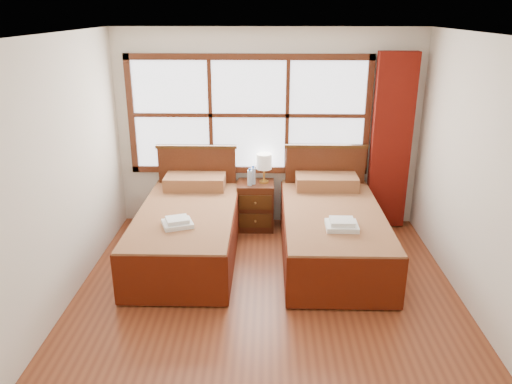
{
  "coord_description": "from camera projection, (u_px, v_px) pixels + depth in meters",
  "views": [
    {
      "loc": [
        -0.0,
        -4.22,
        2.81
      ],
      "look_at": [
        -0.12,
        0.7,
        0.99
      ],
      "focal_mm": 35.0,
      "sensor_mm": 36.0,
      "label": 1
    }
  ],
  "objects": [
    {
      "name": "floor",
      "position": [
        266.0,
        310.0,
        4.94
      ],
      "size": [
        4.5,
        4.5,
        0.0
      ],
      "primitive_type": "plane",
      "color": "brown",
      "rests_on": "ground"
    },
    {
      "name": "ceiling",
      "position": [
        269.0,
        36.0,
        4.03
      ],
      "size": [
        4.5,
        4.5,
        0.0
      ],
      "primitive_type": "plane",
      "rotation": [
        3.14,
        0.0,
        0.0
      ],
      "color": "white",
      "rests_on": "wall_back"
    },
    {
      "name": "wall_back",
      "position": [
        268.0,
        130.0,
        6.59
      ],
      "size": [
        4.0,
        0.0,
        4.0
      ],
      "primitive_type": "plane",
      "rotation": [
        1.57,
        0.0,
        0.0
      ],
      "color": "silver",
      "rests_on": "floor"
    },
    {
      "name": "wall_left",
      "position": [
        48.0,
        185.0,
        4.53
      ],
      "size": [
        0.0,
        4.5,
        4.5
      ],
      "primitive_type": "plane",
      "rotation": [
        1.57,
        0.0,
        1.57
      ],
      "color": "silver",
      "rests_on": "floor"
    },
    {
      "name": "wall_right",
      "position": [
        492.0,
        189.0,
        4.44
      ],
      "size": [
        0.0,
        4.5,
        4.5
      ],
      "primitive_type": "plane",
      "rotation": [
        1.57,
        0.0,
        -1.57
      ],
      "color": "silver",
      "rests_on": "floor"
    },
    {
      "name": "window",
      "position": [
        249.0,
        115.0,
        6.5
      ],
      "size": [
        3.16,
        0.06,
        1.56
      ],
      "color": "white",
      "rests_on": "wall_back"
    },
    {
      "name": "curtain",
      "position": [
        391.0,
        143.0,
        6.47
      ],
      "size": [
        0.5,
        0.16,
        2.3
      ],
      "primitive_type": "cube",
      "color": "maroon",
      "rests_on": "wall_back"
    },
    {
      "name": "bed_left",
      "position": [
        188.0,
        228.0,
        5.96
      ],
      "size": [
        1.14,
        2.21,
        1.11
      ],
      "color": "#44260E",
      "rests_on": "floor"
    },
    {
      "name": "bed_right",
      "position": [
        332.0,
        229.0,
        5.92
      ],
      "size": [
        1.16,
        2.25,
        1.13
      ],
      "color": "#44260E",
      "rests_on": "floor"
    },
    {
      "name": "nightstand",
      "position": [
        256.0,
        205.0,
        6.7
      ],
      "size": [
        0.48,
        0.47,
        0.64
      ],
      "color": "#492010",
      "rests_on": "floor"
    },
    {
      "name": "towels_left",
      "position": [
        177.0,
        222.0,
        5.39
      ],
      "size": [
        0.39,
        0.36,
        0.09
      ],
      "rotation": [
        0.0,
        0.0,
        0.36
      ],
      "color": "white",
      "rests_on": "bed_left"
    },
    {
      "name": "towels_right",
      "position": [
        342.0,
        224.0,
        5.31
      ],
      "size": [
        0.34,
        0.3,
        0.1
      ],
      "rotation": [
        0.0,
        0.0,
        -0.01
      ],
      "color": "white",
      "rests_on": "bed_right"
    },
    {
      "name": "lamp",
      "position": [
        264.0,
        162.0,
        6.51
      ],
      "size": [
        0.2,
        0.2,
        0.39
      ],
      "color": "gold",
      "rests_on": "nightstand"
    },
    {
      "name": "bottle_near",
      "position": [
        250.0,
        178.0,
        6.46
      ],
      "size": [
        0.06,
        0.06,
        0.23
      ],
      "color": "silver",
      "rests_on": "nightstand"
    },
    {
      "name": "bottle_far",
      "position": [
        253.0,
        176.0,
        6.51
      ],
      "size": [
        0.07,
        0.07,
        0.25
      ],
      "color": "silver",
      "rests_on": "nightstand"
    }
  ]
}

